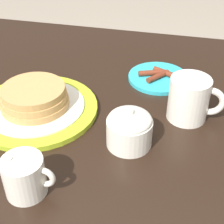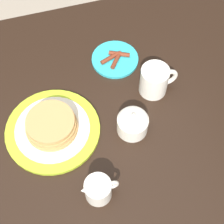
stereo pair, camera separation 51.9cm
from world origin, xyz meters
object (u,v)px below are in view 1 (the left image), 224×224
(sugar_bowl, at_px, (129,128))
(pancake_plate, at_px, (35,103))
(side_plate_bacon, at_px, (158,77))
(coffee_mug, at_px, (190,99))
(creamer_pitcher, at_px, (24,176))

(sugar_bowl, bearing_deg, pancake_plate, 165.16)
(side_plate_bacon, relative_size, coffee_mug, 1.29)
(creamer_pitcher, bearing_deg, coffee_mug, 47.21)
(pancake_plate, relative_size, creamer_pitcher, 2.67)
(coffee_mug, distance_m, creamer_pitcher, 0.37)
(pancake_plate, xyz_separation_m, side_plate_bacon, (0.25, 0.20, -0.01))
(sugar_bowl, bearing_deg, coffee_mug, 46.69)
(pancake_plate, xyz_separation_m, coffee_mug, (0.33, 0.06, 0.03))
(creamer_pitcher, bearing_deg, sugar_bowl, 47.59)
(creamer_pitcher, bearing_deg, pancake_plate, 109.55)
(pancake_plate, distance_m, side_plate_bacon, 0.32)
(pancake_plate, bearing_deg, side_plate_bacon, 38.90)
(sugar_bowl, bearing_deg, creamer_pitcher, -132.41)
(side_plate_bacon, distance_m, creamer_pitcher, 0.45)
(pancake_plate, bearing_deg, creamer_pitcher, -70.45)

